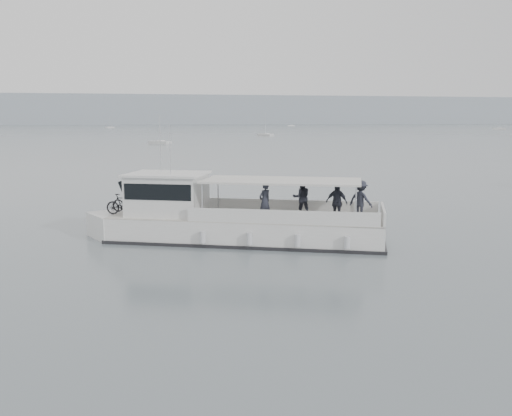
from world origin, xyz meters
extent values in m
plane|color=slate|center=(0.00, 0.00, 0.00)|extent=(1400.00, 1400.00, 0.00)
cube|color=#939EA8|center=(0.00, 560.00, 14.00)|extent=(1400.00, 90.00, 28.00)
cube|color=white|center=(-3.43, -0.72, 0.48)|extent=(13.26, 8.13, 1.40)
cube|color=white|center=(-9.39, 1.75, 0.48)|extent=(3.24, 3.24, 1.40)
cube|color=beige|center=(-3.43, -0.72, 1.18)|extent=(13.26, 8.13, 0.06)
cube|color=black|center=(-3.43, -0.72, 0.05)|extent=(13.51, 8.33, 0.19)
cube|color=white|center=(-1.00, 0.07, 1.51)|extent=(8.00, 3.39, 0.65)
cube|color=white|center=(-2.27, -3.00, 1.51)|extent=(8.00, 3.39, 0.65)
cube|color=white|center=(2.49, -3.17, 1.51)|extent=(1.42, 3.22, 0.65)
cube|color=white|center=(-7.01, 0.76, 2.15)|extent=(4.30, 4.00, 1.94)
cube|color=black|center=(-8.55, 1.40, 2.32)|extent=(1.59, 2.72, 1.25)
cube|color=black|center=(-7.01, 0.76, 2.48)|extent=(4.11, 3.96, 0.75)
cube|color=white|center=(-7.01, 0.76, 3.18)|extent=(4.58, 4.29, 0.11)
cube|color=silver|center=(-1.83, -1.38, 2.96)|extent=(8.00, 5.79, 0.09)
cylinder|color=silver|center=(-5.59, -1.46, 2.07)|extent=(0.08, 0.08, 1.78)
cylinder|color=silver|center=(-4.44, 1.33, 2.07)|extent=(0.08, 0.08, 1.78)
cylinder|color=silver|center=(0.77, -4.09, 2.07)|extent=(0.08, 0.08, 1.78)
cylinder|color=silver|center=(1.93, -1.31, 2.07)|extent=(0.08, 0.08, 1.78)
cylinder|color=silver|center=(-7.23, 1.90, 4.58)|extent=(0.04, 0.04, 2.80)
cylinder|color=silver|center=(-6.90, -0.10, 4.36)|extent=(0.04, 0.04, 2.37)
cylinder|color=silver|center=(-5.64, -1.86, 0.54)|extent=(0.34, 0.34, 0.54)
cylinder|color=silver|center=(-3.65, -2.68, 0.54)|extent=(0.34, 0.34, 0.54)
cylinder|color=silver|center=(-1.66, -3.50, 0.54)|extent=(0.34, 0.34, 0.54)
cylinder|color=silver|center=(0.33, -4.33, 0.54)|extent=(0.34, 0.34, 0.54)
imported|color=black|center=(-8.83, 1.98, 1.67)|extent=(1.95, 1.30, 0.97)
imported|color=black|center=(-9.16, 1.18, 1.70)|extent=(1.76, 1.10, 1.02)
imported|color=#292B37|center=(-2.80, -2.03, 2.09)|extent=(0.79, 0.72, 1.81)
imported|color=#292B37|center=(-0.75, -1.02, 2.09)|extent=(0.92, 0.74, 1.81)
imported|color=#292B37|center=(0.31, -2.97, 2.09)|extent=(1.04, 1.08, 1.81)
imported|color=#292B37|center=(1.71, -2.39, 2.09)|extent=(1.25, 1.34, 1.81)
cube|color=white|center=(-20.44, 336.46, 0.30)|extent=(5.31, 5.73, 0.75)
cube|color=white|center=(-20.44, 336.46, 0.62)|extent=(2.62, 2.66, 0.45)
cylinder|color=silver|center=(-20.44, 336.46, 3.86)|extent=(0.08, 0.08, 6.53)
cube|color=white|center=(185.28, 246.15, 0.30)|extent=(6.47, 5.56, 0.75)
cube|color=white|center=(185.28, 246.15, 0.62)|extent=(2.92, 2.82, 0.45)
cylinder|color=silver|center=(185.28, 246.15, 4.18)|extent=(0.08, 0.08, 7.17)
cube|color=white|center=(-2.06, 106.50, 0.30)|extent=(5.31, 5.37, 0.75)
cube|color=white|center=(-2.06, 106.50, 0.62)|extent=(2.55, 2.55, 0.45)
cylinder|color=silver|center=(-2.06, 106.50, 3.75)|extent=(0.08, 0.08, 6.29)
cube|color=white|center=(112.15, 396.43, 0.30)|extent=(5.17, 1.79, 0.75)
cube|color=white|center=(112.15, 396.43, 0.62)|extent=(1.84, 1.49, 0.45)
cube|color=white|center=(36.00, 161.14, 0.30)|extent=(4.83, 6.53, 0.75)
cube|color=white|center=(36.00, 161.14, 0.62)|extent=(2.62, 2.80, 0.45)
cylinder|color=silver|center=(36.00, 161.14, 4.09)|extent=(0.08, 0.08, 6.97)
camera|label=1|loc=(-8.72, -27.02, 5.84)|focal=40.00mm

